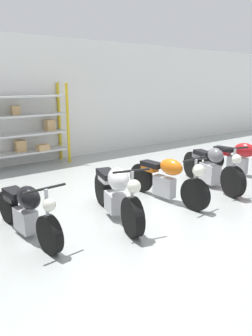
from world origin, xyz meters
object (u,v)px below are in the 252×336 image
object	(u,v)px
motorcycle_black	(27,211)
motorcycle_grey	(211,168)
motorcycle_white	(116,193)
motorcycle_red	(240,158)
shelving_rack	(13,127)
motorcycle_orange	(167,178)

from	to	relation	value
motorcycle_black	motorcycle_grey	size ratio (longest dim) A/B	0.92
motorcycle_white	motorcycle_grey	world-z (taller)	motorcycle_white
motorcycle_black	motorcycle_white	world-z (taller)	motorcycle_white
motorcycle_black	motorcycle_red	bearing A→B (deg)	86.36
shelving_rack	motorcycle_grey	size ratio (longest dim) A/B	1.51
motorcycle_black	motorcycle_white	distance (m)	1.52
motorcycle_white	motorcycle_orange	bearing A→B (deg)	109.96
motorcycle_orange	motorcycle_red	world-z (taller)	motorcycle_orange
motorcycle_black	motorcycle_grey	distance (m)	4.29
shelving_rack	motorcycle_black	xyz separation A→B (m)	(-1.33, -4.25, -0.73)
shelving_rack	motorcycle_grey	xyz separation A→B (m)	(2.96, -4.37, -0.72)
motorcycle_black	motorcycle_orange	world-z (taller)	motorcycle_orange
shelving_rack	motorcycle_white	distance (m)	4.58
motorcycle_black	motorcycle_white	bearing A→B (deg)	75.48
shelving_rack	motorcycle_black	size ratio (longest dim) A/B	1.65
motorcycle_black	motorcycle_red	size ratio (longest dim) A/B	0.97
motorcycle_grey	motorcycle_red	xyz separation A→B (m)	(1.36, 0.17, 0.01)
motorcycle_black	motorcycle_orange	distance (m)	2.83
shelving_rack	motorcycle_red	distance (m)	6.07
motorcycle_white	motorcycle_red	distance (m)	4.17
motorcycle_red	motorcycle_black	bearing A→B (deg)	-96.79
motorcycle_white	motorcycle_orange	world-z (taller)	motorcycle_white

